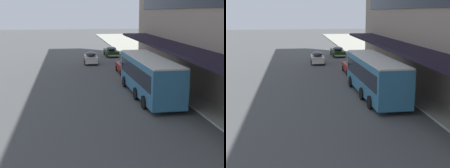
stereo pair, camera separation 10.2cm
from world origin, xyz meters
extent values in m
cube|color=teal|center=(3.64, 17.51, 1.76)|extent=(2.79, 10.78, 2.83)
cube|color=black|center=(3.64, 17.51, 2.10)|extent=(2.81, 9.92, 1.24)
cube|color=silver|center=(3.64, 17.51, 3.23)|extent=(2.69, 10.78, 0.12)
cube|color=black|center=(3.52, 22.91, 2.93)|extent=(1.27, 0.09, 0.36)
cylinder|color=black|center=(2.29, 21.12, 0.50)|extent=(0.27, 1.01, 1.00)
cylinder|color=black|center=(4.83, 21.18, 0.50)|extent=(0.27, 1.01, 1.00)
cylinder|color=black|center=(2.45, 14.15, 0.50)|extent=(0.27, 1.01, 1.00)
cylinder|color=black|center=(4.99, 14.21, 0.50)|extent=(0.27, 1.01, 1.00)
cylinder|color=black|center=(2.39, 16.67, 0.50)|extent=(0.27, 1.01, 1.00)
cylinder|color=black|center=(4.93, 16.73, 0.50)|extent=(0.27, 1.01, 1.00)
cube|color=#1B3316|center=(4.01, 42.06, 0.60)|extent=(1.86, 4.76, 0.76)
ellipsoid|color=#1E232D|center=(4.01, 41.83, 1.24)|extent=(1.60, 2.63, 0.56)
cube|color=silver|center=(3.96, 44.47, 0.37)|extent=(1.67, 0.15, 0.14)
cube|color=silver|center=(4.06, 39.65, 0.37)|extent=(1.67, 0.15, 0.14)
sphere|color=silver|center=(3.48, 44.43, 0.65)|extent=(0.18, 0.18, 0.18)
sphere|color=silver|center=(4.44, 44.45, 0.65)|extent=(0.18, 0.18, 0.18)
cylinder|color=black|center=(3.10, 43.51, 0.32)|extent=(0.15, 0.64, 0.64)
cylinder|color=black|center=(4.86, 43.54, 0.32)|extent=(0.15, 0.64, 0.64)
cylinder|color=black|center=(3.16, 40.58, 0.32)|extent=(0.15, 0.64, 0.64)
cylinder|color=black|center=(4.92, 40.62, 0.32)|extent=(0.15, 0.64, 0.64)
cube|color=#A51512|center=(3.75, 27.77, 0.61)|extent=(1.84, 4.78, 0.78)
ellipsoid|color=#1E232D|center=(3.74, 27.53, 1.28)|extent=(1.61, 2.63, 0.61)
cube|color=silver|center=(3.76, 30.21, 0.37)|extent=(1.72, 0.13, 0.14)
cube|color=silver|center=(3.73, 25.34, 0.37)|extent=(1.72, 0.13, 0.14)
sphere|color=silver|center=(3.26, 30.18, 0.66)|extent=(0.18, 0.18, 0.18)
sphere|color=silver|center=(4.26, 30.17, 0.66)|extent=(0.18, 0.18, 0.18)
cylinder|color=black|center=(2.85, 29.26, 0.32)|extent=(0.14, 0.64, 0.64)
cylinder|color=black|center=(4.66, 29.24, 0.32)|extent=(0.14, 0.64, 0.64)
cylinder|color=black|center=(2.83, 26.30, 0.32)|extent=(0.14, 0.64, 0.64)
cylinder|color=black|center=(4.64, 26.29, 0.32)|extent=(0.14, 0.64, 0.64)
cube|color=beige|center=(0.23, 35.24, 0.64)|extent=(1.74, 4.14, 0.83)
ellipsoid|color=#1E232D|center=(0.23, 35.03, 1.32)|extent=(1.50, 2.29, 0.59)
cube|color=silver|center=(0.28, 37.34, 0.37)|extent=(1.57, 0.15, 0.14)
cube|color=silver|center=(0.19, 33.14, 0.37)|extent=(1.57, 0.15, 0.14)
sphere|color=silver|center=(-0.17, 37.32, 0.69)|extent=(0.18, 0.18, 0.18)
sphere|color=silver|center=(0.73, 37.30, 0.69)|extent=(0.18, 0.18, 0.18)
cylinder|color=black|center=(-0.56, 36.53, 0.32)|extent=(0.15, 0.64, 0.64)
cylinder|color=black|center=(1.09, 36.49, 0.32)|extent=(0.15, 0.64, 0.64)
cylinder|color=black|center=(-0.62, 33.98, 0.32)|extent=(0.15, 0.64, 0.64)
cylinder|color=black|center=(1.03, 33.95, 0.32)|extent=(0.15, 0.64, 0.64)
camera|label=1|loc=(-3.03, -7.08, 6.95)|focal=50.00mm
camera|label=2|loc=(-2.93, -7.09, 6.95)|focal=50.00mm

